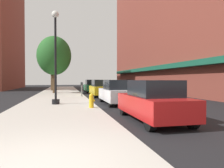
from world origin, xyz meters
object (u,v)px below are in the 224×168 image
at_px(parking_meter_far, 82,88).
at_px(car_green, 92,86).
at_px(parking_meter_near, 81,87).
at_px(car_red, 153,101).
at_px(car_white, 117,92).
at_px(tree_mid, 54,56).
at_px(fire_hydrant, 91,101).
at_px(car_yellow, 101,88).
at_px(lamppost, 55,56).
at_px(tree_near, 52,58).

relative_size(parking_meter_far, car_green, 0.30).
height_order(parking_meter_near, car_red, car_red).
height_order(car_white, car_green, same).
relative_size(tree_mid, car_green, 1.53).
height_order(fire_hydrant, car_yellow, car_yellow).
xyz_separation_m(parking_meter_near, parking_meter_far, (0.00, -0.87, 0.00)).
relative_size(parking_meter_near, tree_mid, 0.20).
xyz_separation_m(fire_hydrant, car_red, (2.04, -3.68, 0.29)).
distance_m(car_yellow, car_green, 6.74).
xyz_separation_m(lamppost, car_yellow, (4.04, 6.75, -2.39)).
relative_size(lamppost, car_red, 1.37).
bearing_deg(car_green, car_red, -90.88).
distance_m(parking_meter_near, tree_near, 12.40).
bearing_deg(lamppost, car_red, -55.53).
xyz_separation_m(car_red, car_yellow, (0.00, 12.63, 0.00)).
xyz_separation_m(car_white, car_green, (0.00, 13.34, 0.00)).
bearing_deg(tree_near, tree_mid, -84.67).
bearing_deg(lamppost, parking_meter_far, 68.27).
relative_size(parking_meter_far, tree_mid, 0.20).
bearing_deg(car_red, tree_near, 103.21).
height_order(tree_near, car_white, tree_near).
relative_size(fire_hydrant, tree_mid, 0.12).
bearing_deg(tree_near, car_white, -73.29).
distance_m(lamppost, fire_hydrant, 4.01).
distance_m(fire_hydrant, parking_meter_far, 7.46).
relative_size(car_yellow, car_green, 1.00).
bearing_deg(parking_meter_near, fire_hydrant, -90.62).
relative_size(lamppost, fire_hydrant, 7.47).
relative_size(tree_mid, car_white, 1.53).
bearing_deg(car_red, lamppost, 125.13).
distance_m(parking_meter_near, car_green, 7.62).
distance_m(parking_meter_far, tree_mid, 7.65).
relative_size(fire_hydrant, car_white, 0.18).
xyz_separation_m(lamppost, car_white, (4.04, 0.15, -2.39)).
xyz_separation_m(tree_near, tree_mid, (0.56, -5.97, -0.27)).
bearing_deg(tree_mid, car_white, -67.76).
distance_m(fire_hydrant, car_white, 3.13).
distance_m(lamppost, car_green, 14.28).
bearing_deg(tree_near, parking_meter_near, -74.02).
height_order(lamppost, fire_hydrant, lamppost).
bearing_deg(tree_near, car_red, -77.45).
bearing_deg(car_red, car_yellow, 90.66).
bearing_deg(tree_mid, car_red, -75.05).
distance_m(fire_hydrant, tree_near, 20.37).
bearing_deg(car_white, car_red, -89.99).
relative_size(tree_near, car_white, 1.56).
height_order(parking_meter_near, car_green, car_green).
height_order(tree_near, car_red, tree_near).
bearing_deg(car_green, car_white, -90.88).
bearing_deg(lamppost, car_yellow, 59.07).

